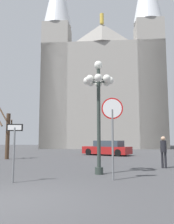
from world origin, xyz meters
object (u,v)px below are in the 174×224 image
Objects in this scene: one_way_arrow_sign at (14,145)px; cathedral at (103,86)px; street_lamp at (99,94)px; parked_car_near_red at (107,148)px; pedestrian_walking at (163,149)px; bare_tree at (7,134)px; stop_sign at (112,121)px.

cathedral is at bearing 84.57° from one_way_arrow_sign.
street_lamp is 12.54m from parked_car_near_red.
cathedral is 32.81m from street_lamp.
cathedral is 21.54× the size of pedestrian_walking.
street_lamp is at bearing -45.07° from bare_tree.
stop_sign is at bearing -69.08° from street_lamp.
one_way_arrow_sign is at bearing -144.32° from pedestrian_walking.
pedestrian_walking is (2.79, -9.79, 0.35)m from parked_car_near_red.
stop_sign is 3.71m from one_way_arrow_sign.
pedestrian_walking is (3.15, -29.46, -10.37)m from cathedral.
one_way_arrow_sign is at bearing -143.73° from street_lamp.
street_lamp is at bearing 36.27° from one_way_arrow_sign.
pedestrian_walking is at bearing -74.09° from parked_car_near_red.
cathedral is at bearing 91.03° from parked_car_near_red.
stop_sign is 11.68m from bare_tree.
one_way_arrow_sign is at bearing -104.01° from parked_car_near_red.
street_lamp reaches higher than one_way_arrow_sign.
street_lamp reaches higher than stop_sign.
stop_sign is at bearing -126.78° from pedestrian_walking.
cathedral reaches higher than stop_sign.
bare_tree is at bearing -106.97° from cathedral.
cathedral is 8.76× the size of bare_tree.
stop_sign reaches higher than one_way_arrow_sign.
cathedral is 17.48× the size of one_way_arrow_sign.
street_lamp is 4.88m from pedestrian_walking.
one_way_arrow_sign is at bearing -167.86° from stop_sign.
cathedral is 22.40m from parked_car_near_red.
cathedral is at bearing 90.50° from stop_sign.
pedestrian_walking is at bearing 35.68° from one_way_arrow_sign.
parked_car_near_red is 10.19m from pedestrian_walking.
one_way_arrow_sign is 7.86m from pedestrian_walking.
cathedral is 11.57× the size of stop_sign.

